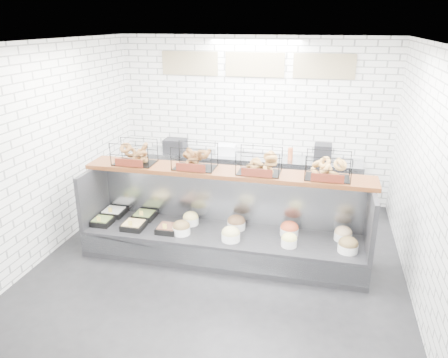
# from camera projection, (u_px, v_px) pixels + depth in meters

# --- Properties ---
(ground) EXTENTS (5.50, 5.50, 0.00)m
(ground) POSITION_uv_depth(u_px,v_px,m) (218.00, 268.00, 6.07)
(ground) COLOR black
(ground) RESTS_ON ground
(room_shell) EXTENTS (5.02, 5.51, 3.01)m
(room_shell) POSITION_uv_depth(u_px,v_px,m) (228.00, 113.00, 5.91)
(room_shell) COLOR white
(room_shell) RESTS_ON ground
(display_case) EXTENTS (4.00, 0.90, 1.20)m
(display_case) POSITION_uv_depth(u_px,v_px,m) (224.00, 235.00, 6.27)
(display_case) COLOR black
(display_case) RESTS_ON ground
(bagel_shelf) EXTENTS (4.10, 0.50, 0.40)m
(bagel_shelf) POSITION_uv_depth(u_px,v_px,m) (226.00, 163.00, 6.07)
(bagel_shelf) COLOR #44210E
(bagel_shelf) RESTS_ON display_case
(prep_counter) EXTENTS (4.00, 0.60, 1.20)m
(prep_counter) POSITION_uv_depth(u_px,v_px,m) (249.00, 178.00, 8.13)
(prep_counter) COLOR #93969B
(prep_counter) RESTS_ON ground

